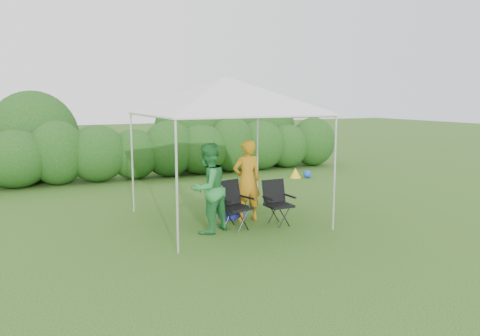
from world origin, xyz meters
name	(u,v)px	position (x,y,z in m)	size (l,w,h in m)	color
ground	(237,226)	(0.00, 0.00, 0.00)	(70.00, 70.00, 0.00)	#39631F
hedge	(153,151)	(0.03, 6.00, 0.83)	(13.31, 1.53, 1.80)	#25551A
canopy	(226,96)	(0.00, 0.50, 2.46)	(3.10, 3.10, 2.83)	silver
chair_right	(277,199)	(0.78, -0.17, 0.48)	(0.54, 0.49, 0.85)	black
chair_left	(233,201)	(-0.11, -0.07, 0.51)	(0.64, 0.60, 0.89)	black
man	(247,181)	(0.36, 0.29, 0.81)	(0.59, 0.39, 1.62)	orange
woman	(208,188)	(-0.64, -0.13, 0.82)	(0.79, 0.62, 1.63)	#2C8940
cooler	(231,209)	(0.14, 0.56, 0.20)	(0.47, 0.35, 0.39)	navy
bottle	(235,194)	(0.20, 0.52, 0.52)	(0.07, 0.07, 0.25)	#592D0C
lawn_toy	(298,173)	(4.00, 4.03, 0.14)	(0.60, 0.50, 0.30)	yellow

